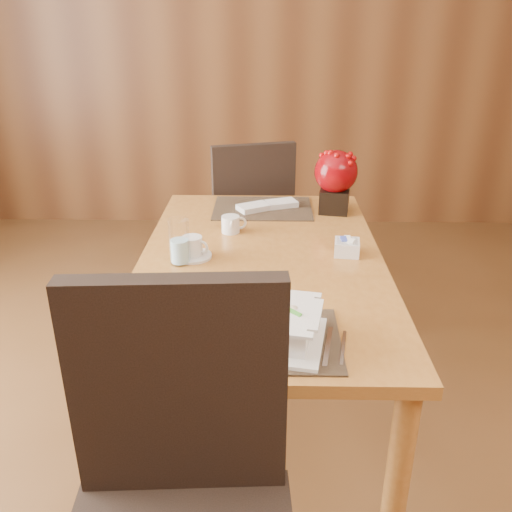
{
  "coord_description": "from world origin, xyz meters",
  "views": [
    {
      "loc": [
        0.02,
        -1.22,
        1.57
      ],
      "look_at": [
        -0.01,
        0.35,
        0.87
      ],
      "focal_mm": 38.0,
      "sensor_mm": 36.0,
      "label": 1
    }
  ],
  "objects_px": {
    "soup_setting": "(276,326)",
    "berry_decor": "(336,177)",
    "sugar_caddy": "(347,248)",
    "creamer_jug": "(231,224)",
    "dining_table": "(261,281)",
    "near_chair": "(178,503)",
    "coffee_cup": "(192,248)",
    "bread_plate": "(120,351)",
    "far_chair": "(249,216)",
    "water_glass": "(179,242)"
  },
  "relations": [
    {
      "from": "soup_setting",
      "to": "berry_decor",
      "type": "xyz_separation_m",
      "value": [
        0.28,
        1.08,
        0.11
      ]
    },
    {
      "from": "soup_setting",
      "to": "sugar_caddy",
      "type": "distance_m",
      "value": 0.66
    },
    {
      "from": "soup_setting",
      "to": "creamer_jug",
      "type": "relative_size",
      "value": 3.1
    },
    {
      "from": "dining_table",
      "to": "soup_setting",
      "type": "distance_m",
      "value": 0.58
    },
    {
      "from": "dining_table",
      "to": "creamer_jug",
      "type": "height_order",
      "value": "creamer_jug"
    },
    {
      "from": "sugar_caddy",
      "to": "soup_setting",
      "type": "bearing_deg",
      "value": -114.32
    },
    {
      "from": "near_chair",
      "to": "dining_table",
      "type": "bearing_deg",
      "value": 77.0
    },
    {
      "from": "soup_setting",
      "to": "near_chair",
      "type": "distance_m",
      "value": 0.51
    },
    {
      "from": "creamer_jug",
      "to": "near_chair",
      "type": "bearing_deg",
      "value": -104.17
    },
    {
      "from": "coffee_cup",
      "to": "near_chair",
      "type": "height_order",
      "value": "near_chair"
    },
    {
      "from": "creamer_jug",
      "to": "bread_plate",
      "type": "relative_size",
      "value": 0.65
    },
    {
      "from": "soup_setting",
      "to": "creamer_jug",
      "type": "height_order",
      "value": "soup_setting"
    },
    {
      "from": "creamer_jug",
      "to": "bread_plate",
      "type": "xyz_separation_m",
      "value": [
        -0.24,
        -0.87,
        -0.03
      ]
    },
    {
      "from": "berry_decor",
      "to": "coffee_cup",
      "type": "bearing_deg",
      "value": -138.24
    },
    {
      "from": "soup_setting",
      "to": "creamer_jug",
      "type": "xyz_separation_m",
      "value": [
        -0.18,
        0.82,
        -0.02
      ]
    },
    {
      "from": "bread_plate",
      "to": "far_chair",
      "type": "xyz_separation_m",
      "value": [
        0.29,
        1.62,
        -0.2
      ]
    },
    {
      "from": "sugar_caddy",
      "to": "far_chair",
      "type": "xyz_separation_m",
      "value": [
        -0.4,
        0.96,
        -0.23
      ]
    },
    {
      "from": "dining_table",
      "to": "coffee_cup",
      "type": "height_order",
      "value": "coffee_cup"
    },
    {
      "from": "creamer_jug",
      "to": "berry_decor",
      "type": "bearing_deg",
      "value": 17.79
    },
    {
      "from": "soup_setting",
      "to": "sugar_caddy",
      "type": "bearing_deg",
      "value": 76.21
    },
    {
      "from": "berry_decor",
      "to": "sugar_caddy",
      "type": "bearing_deg",
      "value": -90.56
    },
    {
      "from": "near_chair",
      "to": "bread_plate",
      "type": "bearing_deg",
      "value": 116.14
    },
    {
      "from": "soup_setting",
      "to": "berry_decor",
      "type": "height_order",
      "value": "berry_decor"
    },
    {
      "from": "dining_table",
      "to": "water_glass",
      "type": "bearing_deg",
      "value": -169.95
    },
    {
      "from": "water_glass",
      "to": "creamer_jug",
      "type": "relative_size",
      "value": 1.77
    },
    {
      "from": "berry_decor",
      "to": "far_chair",
      "type": "bearing_deg",
      "value": 130.14
    },
    {
      "from": "bread_plate",
      "to": "coffee_cup",
      "type": "bearing_deg",
      "value": 79.4
    },
    {
      "from": "sugar_caddy",
      "to": "berry_decor",
      "type": "bearing_deg",
      "value": 89.44
    },
    {
      "from": "water_glass",
      "to": "bread_plate",
      "type": "relative_size",
      "value": 1.15
    },
    {
      "from": "soup_setting",
      "to": "near_chair",
      "type": "relative_size",
      "value": 0.27
    },
    {
      "from": "bread_plate",
      "to": "soup_setting",
      "type": "bearing_deg",
      "value": 7.71
    },
    {
      "from": "water_glass",
      "to": "dining_table",
      "type": "bearing_deg",
      "value": 10.05
    },
    {
      "from": "sugar_caddy",
      "to": "near_chair",
      "type": "distance_m",
      "value": 1.14
    },
    {
      "from": "water_glass",
      "to": "bread_plate",
      "type": "xyz_separation_m",
      "value": [
        -0.08,
        -0.57,
        -0.08
      ]
    },
    {
      "from": "dining_table",
      "to": "far_chair",
      "type": "distance_m",
      "value": 1.01
    },
    {
      "from": "coffee_cup",
      "to": "soup_setting",
      "type": "bearing_deg",
      "value": -61.92
    },
    {
      "from": "water_glass",
      "to": "near_chair",
      "type": "height_order",
      "value": "near_chair"
    },
    {
      "from": "soup_setting",
      "to": "berry_decor",
      "type": "distance_m",
      "value": 1.12
    },
    {
      "from": "sugar_caddy",
      "to": "near_chair",
      "type": "height_order",
      "value": "near_chair"
    },
    {
      "from": "dining_table",
      "to": "berry_decor",
      "type": "xyz_separation_m",
      "value": [
        0.32,
        0.52,
        0.26
      ]
    },
    {
      "from": "creamer_jug",
      "to": "far_chair",
      "type": "height_order",
      "value": "far_chair"
    },
    {
      "from": "bread_plate",
      "to": "near_chair",
      "type": "height_order",
      "value": "near_chair"
    },
    {
      "from": "soup_setting",
      "to": "near_chair",
      "type": "bearing_deg",
      "value": -106.66
    },
    {
      "from": "near_chair",
      "to": "coffee_cup",
      "type": "bearing_deg",
      "value": 91.76
    },
    {
      "from": "water_glass",
      "to": "far_chair",
      "type": "height_order",
      "value": "far_chair"
    },
    {
      "from": "creamer_jug",
      "to": "sugar_caddy",
      "type": "xyz_separation_m",
      "value": [
        0.45,
        -0.22,
        -0.01
      ]
    },
    {
      "from": "soup_setting",
      "to": "far_chair",
      "type": "distance_m",
      "value": 1.58
    },
    {
      "from": "sugar_caddy",
      "to": "berry_decor",
      "type": "distance_m",
      "value": 0.5
    },
    {
      "from": "dining_table",
      "to": "sugar_caddy",
      "type": "relative_size",
      "value": 16.49
    },
    {
      "from": "sugar_caddy",
      "to": "near_chair",
      "type": "xyz_separation_m",
      "value": [
        -0.49,
        -1.02,
        -0.17
      ]
    }
  ]
}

